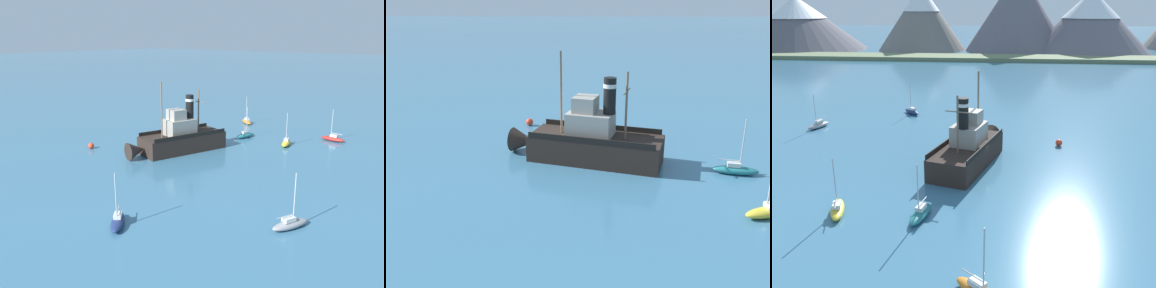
% 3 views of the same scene
% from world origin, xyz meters
% --- Properties ---
extents(ground_plane, '(600.00, 600.00, 0.00)m').
position_xyz_m(ground_plane, '(0.00, 0.00, 0.00)').
color(ground_plane, teal).
extents(old_tugboat, '(7.62, 14.77, 9.90)m').
position_xyz_m(old_tugboat, '(-1.05, 0.24, 1.83)').
color(old_tugboat, '#2D231E').
rests_on(old_tugboat, ground).
extents(sailboat_teal, '(1.81, 3.94, 4.90)m').
position_xyz_m(sailboat_teal, '(-4.09, -12.25, 0.43)').
color(sailboat_teal, '#23757A').
rests_on(sailboat_teal, ground).
extents(sailboat_yellow, '(2.17, 3.96, 4.90)m').
position_xyz_m(sailboat_yellow, '(-11.24, -12.15, 0.43)').
color(sailboat_yellow, gold).
rests_on(sailboat_yellow, ground).
extents(mooring_buoy, '(0.84, 0.84, 0.84)m').
position_xyz_m(mooring_buoy, '(9.60, 7.20, 0.42)').
color(mooring_buoy, red).
rests_on(mooring_buoy, ground).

